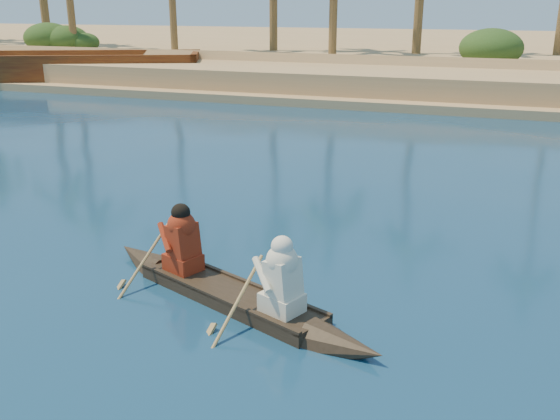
% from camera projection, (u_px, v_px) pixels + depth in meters
% --- Properties ---
extents(sandy_embankment, '(150.00, 51.00, 1.50)m').
position_uv_depth(sandy_embankment, '(381.00, 52.00, 49.16)').
color(sandy_embankment, tan).
rests_on(sandy_embankment, ground).
extents(shrub_cluster, '(100.00, 6.00, 2.40)m').
position_uv_depth(shrub_cluster, '(330.00, 60.00, 35.19)').
color(shrub_cluster, '#263F17').
rests_on(shrub_cluster, ground).
extents(canoe, '(5.34, 2.75, 1.51)m').
position_uv_depth(canoe, '(229.00, 283.00, 9.33)').
color(canoe, '#32251B').
rests_on(canoe, ground).
extents(barge_mid, '(12.67, 8.52, 2.01)m').
position_uv_depth(barge_mid, '(87.00, 72.00, 33.83)').
color(barge_mid, brown).
rests_on(barge_mid, ground).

